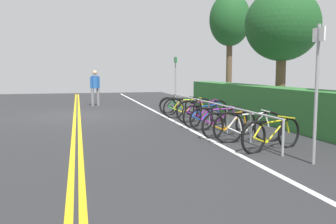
# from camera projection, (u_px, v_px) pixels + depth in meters

# --- Properties ---
(ground_plane) EXTENTS (29.53, 13.30, 0.05)m
(ground_plane) POSITION_uv_depth(u_px,v_px,m) (77.00, 116.00, 13.93)
(ground_plane) COLOR #2B2B2D
(centre_line_yellow_inner) EXTENTS (26.58, 0.10, 0.00)m
(centre_line_yellow_inner) POSITION_uv_depth(u_px,v_px,m) (75.00, 115.00, 13.91)
(centre_line_yellow_inner) COLOR gold
(centre_line_yellow_inner) RESTS_ON ground_plane
(centre_line_yellow_outer) EXTENTS (26.58, 0.10, 0.00)m
(centre_line_yellow_outer) POSITION_uv_depth(u_px,v_px,m) (79.00, 115.00, 13.94)
(centre_line_yellow_outer) COLOR gold
(centre_line_yellow_outer) RESTS_ON ground_plane
(bike_lane_stripe_white) EXTENTS (26.58, 0.12, 0.00)m
(bike_lane_stripe_white) POSITION_uv_depth(u_px,v_px,m) (158.00, 113.00, 14.67)
(bike_lane_stripe_white) COLOR white
(bike_lane_stripe_white) RESTS_ON ground_plane
(bike_rack) EXTENTS (8.43, 0.05, 0.74)m
(bike_rack) POSITION_uv_depth(u_px,v_px,m) (209.00, 107.00, 11.23)
(bike_rack) COLOR #9EA0A5
(bike_rack) RESTS_ON ground_plane
(bicycle_0) EXTENTS (0.46, 1.71, 0.69)m
(bicycle_0) POSITION_uv_depth(u_px,v_px,m) (180.00, 105.00, 14.84)
(bicycle_0) COLOR black
(bicycle_0) RESTS_ON ground_plane
(bicycle_1) EXTENTS (0.66, 1.57, 0.71)m
(bicycle_1) POSITION_uv_depth(u_px,v_px,m) (181.00, 107.00, 13.98)
(bicycle_1) COLOR black
(bicycle_1) RESTS_ON ground_plane
(bicycle_2) EXTENTS (0.53, 1.79, 0.77)m
(bicycle_2) POSITION_uv_depth(u_px,v_px,m) (188.00, 108.00, 13.08)
(bicycle_2) COLOR black
(bicycle_2) RESTS_ON ground_plane
(bicycle_3) EXTENTS (0.46, 1.84, 0.77)m
(bicycle_3) POSITION_uv_depth(u_px,v_px,m) (203.00, 111.00, 12.10)
(bicycle_3) COLOR black
(bicycle_3) RESTS_ON ground_plane
(bicycle_4) EXTENTS (0.68, 1.64, 0.72)m
(bicycle_4) POSITION_uv_depth(u_px,v_px,m) (206.00, 115.00, 11.23)
(bicycle_4) COLOR black
(bicycle_4) RESTS_ON ground_plane
(bicycle_5) EXTENTS (0.46, 1.67, 0.71)m
(bicycle_5) POSITION_uv_depth(u_px,v_px,m) (219.00, 119.00, 10.41)
(bicycle_5) COLOR black
(bicycle_5) RESTS_ON ground_plane
(bicycle_6) EXTENTS (0.61, 1.70, 0.70)m
(bicycle_6) POSITION_uv_depth(u_px,v_px,m) (230.00, 124.00, 9.40)
(bicycle_6) COLOR black
(bicycle_6) RESTS_ON ground_plane
(bicycle_7) EXTENTS (0.46, 1.75, 0.78)m
(bicycle_7) POSITION_uv_depth(u_px,v_px,m) (249.00, 127.00, 8.64)
(bicycle_7) COLOR black
(bicycle_7) RESTS_ON ground_plane
(bicycle_8) EXTENTS (0.69, 1.70, 0.72)m
(bicycle_8) POSITION_uv_depth(u_px,v_px,m) (272.00, 135.00, 7.75)
(bicycle_8) COLOR black
(bicycle_8) RESTS_ON ground_plane
(pedestrian) EXTENTS (0.32, 0.47, 1.72)m
(pedestrian) POSITION_uv_depth(u_px,v_px,m) (95.00, 85.00, 17.69)
(pedestrian) COLOR slate
(pedestrian) RESTS_ON ground_plane
(sign_post_near) EXTENTS (0.36, 0.06, 2.34)m
(sign_post_near) POSITION_uv_depth(u_px,v_px,m) (175.00, 77.00, 16.15)
(sign_post_near) COLOR gray
(sign_post_near) RESTS_ON ground_plane
(sign_post_far) EXTENTS (0.36, 0.06, 2.48)m
(sign_post_far) POSITION_uv_depth(u_px,v_px,m) (317.00, 82.00, 6.47)
(sign_post_far) COLOR gray
(sign_post_far) RESTS_ON ground_plane
(hedge_backdrop) EXTENTS (17.38, 1.01, 1.16)m
(hedge_backdrop) POSITION_uv_depth(u_px,v_px,m) (305.00, 110.00, 10.32)
(hedge_backdrop) COLOR #2D6B30
(hedge_backdrop) RESTS_ON ground_plane
(tree_near_left) EXTENTS (2.04, 2.04, 5.53)m
(tree_near_left) POSITION_uv_depth(u_px,v_px,m) (230.00, 21.00, 18.31)
(tree_near_left) COLOR brown
(tree_near_left) RESTS_ON ground_plane
(tree_mid) EXTENTS (2.63, 2.63, 4.60)m
(tree_mid) POSITION_uv_depth(u_px,v_px,m) (282.00, 25.00, 13.02)
(tree_mid) COLOR brown
(tree_mid) RESTS_ON ground_plane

